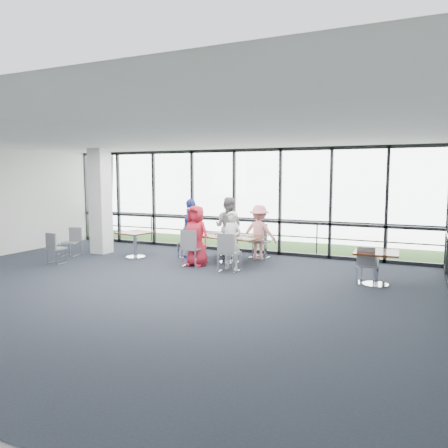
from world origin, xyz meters
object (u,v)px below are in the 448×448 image
at_px(chair_spare_lb, 70,243).
at_px(diner_near_right, 232,241).
at_px(structural_column, 100,201).
at_px(side_table_right, 376,256).
at_px(diner_far_right, 259,232).
at_px(chair_spare_la, 56,249).
at_px(main_table, 229,240).
at_px(chair_main_end, 189,242).
at_px(side_table_left, 135,236).
at_px(diner_far_left, 228,227).
at_px(diner_end, 192,228).
at_px(chair_main_fl, 229,241).
at_px(chair_main_fr, 260,242).
at_px(chair_main_nl, 193,248).
at_px(diner_near_left, 196,236).
at_px(chair_main_nr, 229,253).
at_px(chair_spare_r, 368,265).

bearing_deg(chair_spare_lb, diner_near_right, 163.69).
bearing_deg(structural_column, side_table_right, -4.55).
height_order(diner_near_right, diner_far_right, diner_far_right).
distance_m(diner_far_right, chair_spare_la, 5.60).
height_order(main_table, chair_main_end, chair_main_end).
bearing_deg(side_table_left, side_table_right, -3.78).
height_order(side_table_left, chair_main_end, chair_main_end).
height_order(side_table_left, chair_spare_lb, chair_spare_lb).
distance_m(diner_far_left, diner_end, 1.11).
bearing_deg(chair_main_fl, diner_near_right, 113.05).
xyz_separation_m(diner_far_right, chair_main_end, (-1.92, -0.63, -0.32)).
xyz_separation_m(side_table_left, chair_main_end, (1.45, 0.62, -0.17)).
bearing_deg(chair_spare_la, diner_far_left, 44.44).
distance_m(side_table_right, chair_main_end, 5.37).
relative_size(side_table_right, chair_main_fr, 1.00).
bearing_deg(chair_main_nl, diner_end, 118.89).
distance_m(diner_far_right, chair_spare_lb, 5.60).
bearing_deg(chair_main_fl, structural_column, 14.31).
bearing_deg(side_table_right, chair_spare_lb, -178.50).
bearing_deg(structural_column, chair_spare_la, -89.05).
distance_m(structural_column, diner_end, 3.06).
bearing_deg(diner_far_left, main_table, 116.64).
relative_size(diner_near_left, diner_near_right, 1.08).
bearing_deg(side_table_right, chair_main_nl, 179.48).
bearing_deg(chair_main_end, chair_main_nl, 44.64).
bearing_deg(chair_main_nr, chair_main_nl, 171.21).
bearing_deg(side_table_right, structural_column, 175.45).
bearing_deg(chair_main_nr, chair_spare_lb, -179.72).
xyz_separation_m(side_table_right, diner_near_left, (-4.54, 0.16, 0.16)).
xyz_separation_m(diner_far_left, diner_end, (-0.85, -0.72, -0.02)).
relative_size(chair_main_fl, chair_main_end, 0.95).
relative_size(chair_main_end, chair_spare_r, 1.12).
bearing_deg(chair_spare_la, diner_far_right, 37.24).
bearing_deg(chair_main_fl, chair_main_fr, 177.08).
distance_m(chair_spare_lb, chair_spare_r, 8.41).
bearing_deg(chair_main_nr, side_table_right, 0.96).
relative_size(main_table, diner_end, 1.13).
distance_m(diner_near_right, chair_spare_la, 4.81).
xyz_separation_m(diner_near_right, chair_spare_lb, (-5.09, -0.34, -0.33)).
distance_m(main_table, diner_near_right, 0.92).
bearing_deg(diner_far_left, chair_spare_lb, 27.26).
relative_size(main_table, diner_near_left, 1.21).
height_order(chair_spare_la, chair_spare_lb, chair_spare_la).
xyz_separation_m(chair_main_nr, chair_spare_r, (3.28, 0.17, -0.07)).
distance_m(side_table_right, chair_spare_lb, 8.59).
distance_m(side_table_left, side_table_right, 6.73).
distance_m(diner_near_left, chair_main_end, 1.21).
bearing_deg(chair_spare_r, diner_near_right, 170.09).
xyz_separation_m(side_table_right, diner_near_right, (-3.49, 0.11, 0.10)).
xyz_separation_m(side_table_left, chair_main_nr, (3.26, -0.56, -0.15)).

